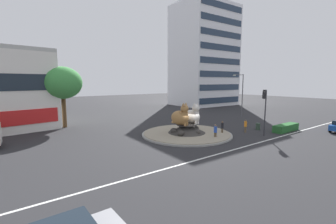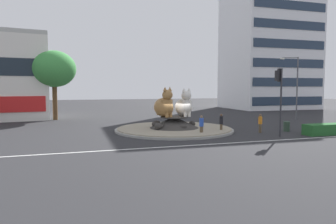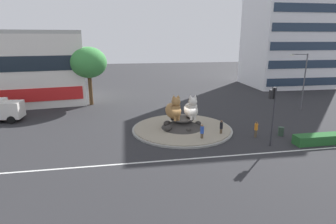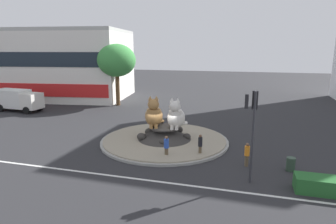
{
  "view_description": "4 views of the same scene",
  "coord_description": "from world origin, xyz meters",
  "views": [
    {
      "loc": [
        -17.97,
        -20.39,
        6.42
      ],
      "look_at": [
        -1.89,
        1.24,
        2.79
      ],
      "focal_mm": 24.46,
      "sensor_mm": 36.0,
      "label": 1
    },
    {
      "loc": [
        -9.14,
        -26.64,
        3.91
      ],
      "look_at": [
        -0.72,
        -0.42,
        1.76
      ],
      "focal_mm": 33.14,
      "sensor_mm": 36.0,
      "label": 2
    },
    {
      "loc": [
        -6.38,
        -27.29,
        9.66
      ],
      "look_at": [
        -1.67,
        -0.7,
        2.27
      ],
      "focal_mm": 29.1,
      "sensor_mm": 36.0,
      "label": 3
    },
    {
      "loc": [
        6.45,
        -22.18,
        7.74
      ],
      "look_at": [
        0.38,
        -0.26,
        2.67
      ],
      "focal_mm": 30.36,
      "sensor_mm": 36.0,
      "label": 4
    }
  ],
  "objects": [
    {
      "name": "cat_statue_white",
      "position": [
        0.99,
        0.02,
        2.26
      ],
      "size": [
        1.6,
        2.6,
        2.6
      ],
      "rotation": [
        0.0,
        0.0,
        -1.52
      ],
      "color": "silver",
      "rests_on": "roundabout_island"
    },
    {
      "name": "broadleaf_tree_behind_island",
      "position": [
        -10.75,
        13.67,
        6.17
      ],
      "size": [
        5.21,
        5.21,
        8.43
      ],
      "color": "brown",
      "rests_on": "ground"
    },
    {
      "name": "roundabout_island",
      "position": [
        -0.01,
        0.01,
        0.42
      ],
      "size": [
        10.78,
        10.78,
        1.31
      ],
      "color": "gray",
      "rests_on": "ground"
    },
    {
      "name": "lane_centreline",
      "position": [
        0.0,
        -7.29,
        0.0
      ],
      "size": [
        112.0,
        0.2,
        0.01
      ],
      "primitive_type": "cube",
      "color": "silver",
      "rests_on": "ground"
    },
    {
      "name": "cat_statue_tabby",
      "position": [
        -0.93,
        -0.01,
        2.3
      ],
      "size": [
        2.06,
        2.89,
        2.7
      ],
      "rotation": [
        0.0,
        0.0,
        -1.3
      ],
      "color": "#9E703D",
      "rests_on": "roundabout_island"
    },
    {
      "name": "pedestrian_orange_shirt",
      "position": [
        6.76,
        -3.5,
        0.86
      ],
      "size": [
        0.34,
        0.34,
        1.64
      ],
      "rotation": [
        0.0,
        0.0,
        2.96
      ],
      "color": "brown",
      "rests_on": "ground"
    },
    {
      "name": "streetlight_arm",
      "position": [
        17.48,
        4.97,
        4.45
      ],
      "size": [
        2.26,
        0.65,
        7.67
      ],
      "rotation": [
        0.0,
        0.0,
        2.91
      ],
      "color": "#4C4C51",
      "rests_on": "ground"
    },
    {
      "name": "clipped_hedge_strip",
      "position": [
        11.63,
        -6.18,
        0.45
      ],
      "size": [
        4.53,
        1.2,
        0.9
      ],
      "primitive_type": "cube",
      "color": "#235B28",
      "rests_on": "ground"
    },
    {
      "name": "pedestrian_black_shirt",
      "position": [
        3.46,
        -2.57,
        0.9
      ],
      "size": [
        0.31,
        0.31,
        1.67
      ],
      "rotation": [
        0.0,
        0.0,
        0.97
      ],
      "color": "brown",
      "rests_on": "ground"
    },
    {
      "name": "litter_bin",
      "position": [
        9.52,
        -3.52,
        0.45
      ],
      "size": [
        0.56,
        0.56,
        0.9
      ],
      "color": "#2D4233",
      "rests_on": "ground"
    },
    {
      "name": "ground_plane",
      "position": [
        0.0,
        0.0,
        0.0
      ],
      "size": [
        160.0,
        160.0,
        0.0
      ],
      "primitive_type": "plane",
      "color": "#28282B"
    },
    {
      "name": "traffic_light_mast",
      "position": [
        6.89,
        -5.82,
        3.98
      ],
      "size": [
        0.71,
        0.53,
        5.45
      ],
      "rotation": [
        0.0,
        0.0,
        1.57
      ],
      "color": "#2D2D33",
      "rests_on": "ground"
    },
    {
      "name": "office_tower",
      "position": [
        27.49,
        24.51,
        13.08
      ],
      "size": [
        15.49,
        12.79,
        26.17
      ],
      "rotation": [
        0.0,
        0.0,
        -0.02
      ],
      "color": "silver",
      "rests_on": "ground"
    },
    {
      "name": "pedestrian_blue_shirt",
      "position": [
        1.16,
        -3.52,
        0.87
      ],
      "size": [
        0.36,
        0.36,
        1.66
      ],
      "rotation": [
        0.0,
        0.0,
        4.88
      ],
      "color": "brown",
      "rests_on": "ground"
    }
  ]
}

